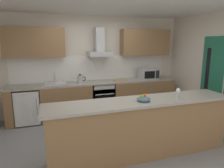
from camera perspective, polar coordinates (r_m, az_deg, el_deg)
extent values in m
cube|color=gray|center=(4.23, 0.73, -15.30)|extent=(5.96, 4.57, 0.02)
cube|color=white|center=(3.83, 0.84, 22.21)|extent=(5.96, 4.57, 0.02)
cube|color=silver|center=(5.58, -5.43, 5.39)|extent=(5.96, 0.12, 2.60)
cube|color=silver|center=(5.22, 28.24, 3.60)|extent=(0.12, 4.57, 2.60)
cube|color=white|center=(5.52, -5.25, 4.59)|extent=(4.22, 0.02, 0.66)
cube|color=olive|center=(5.38, -4.34, -4.28)|extent=(4.37, 0.60, 0.86)
cube|color=#9E998E|center=(5.28, -4.42, 0.42)|extent=(4.37, 0.60, 0.04)
cube|color=olive|center=(3.53, 8.30, -12.52)|extent=(3.09, 0.52, 0.94)
cube|color=#9E998E|center=(3.36, 8.55, -4.86)|extent=(3.19, 0.64, 0.04)
cube|color=olive|center=(5.18, -21.17, 10.94)|extent=(1.40, 0.32, 0.70)
cube|color=olive|center=(5.83, 9.37, 11.57)|extent=(1.40, 0.32, 0.70)
cube|color=#1E664C|center=(5.22, 27.22, 0.64)|extent=(0.04, 0.85, 2.05)
cube|color=black|center=(5.36, 25.34, 2.17)|extent=(0.01, 0.11, 1.31)
cylinder|color=#B7BABC|center=(5.01, 29.09, 0.03)|extent=(0.03, 0.03, 0.45)
cube|color=slate|center=(5.39, -2.97, -3.92)|extent=(0.60, 0.56, 0.80)
cube|color=black|center=(5.14, -2.10, -5.45)|extent=(0.50, 0.02, 0.48)
cube|color=#B7BABC|center=(5.03, -2.13, -1.05)|extent=(0.54, 0.02, 0.09)
cylinder|color=#B7BABC|center=(5.04, -2.01, -2.95)|extent=(0.49, 0.02, 0.02)
cube|color=white|center=(5.25, -22.75, -5.69)|extent=(0.58, 0.56, 0.85)
cube|color=silver|center=(4.97, -22.99, -6.66)|extent=(0.55, 0.02, 0.80)
cylinder|color=#B7BABC|center=(4.92, -20.48, -6.11)|extent=(0.02, 0.02, 0.38)
cube|color=#B7BABC|center=(5.74, 10.29, 2.91)|extent=(0.50, 0.36, 0.30)
cube|color=black|center=(5.54, 10.68, 2.59)|extent=(0.30, 0.02, 0.19)
cube|color=black|center=(5.66, 12.81, 2.69)|extent=(0.10, 0.01, 0.21)
cube|color=silver|center=(5.11, -15.84, 0.10)|extent=(0.50, 0.40, 0.04)
cylinder|color=#B7BABC|center=(5.21, -15.97, 1.53)|extent=(0.03, 0.03, 0.26)
cylinder|color=#B7BABC|center=(5.11, -16.01, 2.71)|extent=(0.03, 0.16, 0.03)
cylinder|color=#B7BABC|center=(5.11, -9.05, 1.31)|extent=(0.15, 0.15, 0.20)
sphere|color=black|center=(5.09, -9.10, 2.54)|extent=(0.06, 0.06, 0.06)
cone|color=#B7BABC|center=(5.09, -10.18, 1.68)|extent=(0.09, 0.04, 0.07)
torus|color=black|center=(5.12, -8.07, 1.48)|extent=(0.11, 0.02, 0.11)
cube|color=#B7BABC|center=(5.29, -3.39, 8.55)|extent=(0.62, 0.45, 0.12)
cube|color=#B7BABC|center=(5.33, -3.58, 12.45)|extent=(0.22, 0.22, 0.60)
cylinder|color=silver|center=(3.60, 18.13, -3.83)|extent=(0.07, 0.07, 0.01)
cylinder|color=silver|center=(3.59, 18.18, -3.09)|extent=(0.01, 0.01, 0.09)
ellipsoid|color=silver|center=(3.57, 18.26, -1.86)|extent=(0.08, 0.08, 0.10)
ellipsoid|color=slate|center=(3.29, 8.93, -4.23)|extent=(0.22, 0.22, 0.09)
sphere|color=#66B233|center=(3.24, 8.49, -3.59)|extent=(0.07, 0.07, 0.07)
sphere|color=orange|center=(3.32, 9.42, -3.27)|extent=(0.06, 0.06, 0.06)
sphere|color=red|center=(3.28, 8.96, -3.41)|extent=(0.07, 0.07, 0.07)
cube|color=tan|center=(5.41, 2.33, 1.06)|extent=(0.34, 0.23, 0.02)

